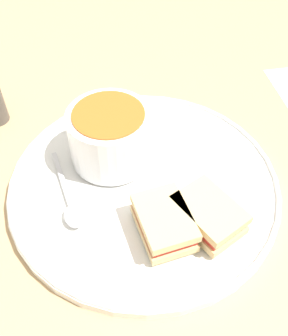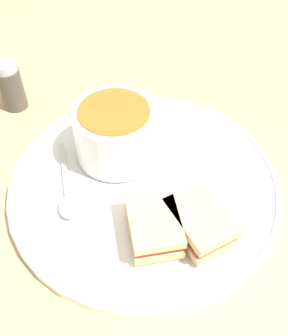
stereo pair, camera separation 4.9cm
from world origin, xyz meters
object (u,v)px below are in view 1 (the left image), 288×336
Objects in this scene: soup_bowl at (110,136)px; sandwich_half_near at (164,222)px; spoon at (72,209)px; sandwich_half_far at (209,215)px.

soup_bowl reaches higher than sandwich_half_near.
sandwich_half_near is at bearing 54.54° from spoon.
soup_bowl reaches higher than sandwich_half_far.
sandwich_half_far is (0.05, -0.01, 0.00)m from sandwich_half_near.
spoon is 0.11m from sandwich_half_near.
soup_bowl is 0.14m from sandwich_half_near.
spoon is 1.58× the size of sandwich_half_near.
soup_bowl is at bearing 113.91° from sandwich_half_far.
soup_bowl reaches higher than spoon.
sandwich_half_far is at bearing 62.69° from spoon.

